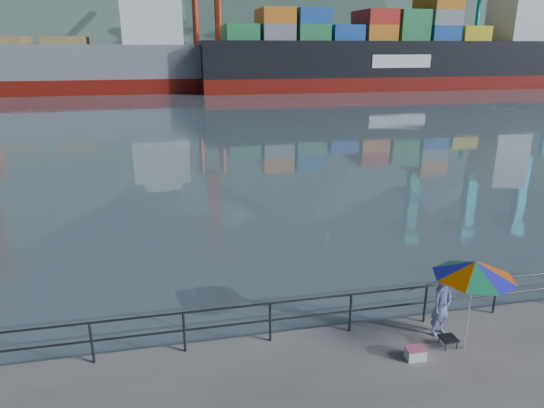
{
  "coord_description": "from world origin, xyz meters",
  "views": [
    {
      "loc": [
        -3.07,
        -8.07,
        6.68
      ],
      "look_at": [
        -0.03,
        6.0,
        2.0
      ],
      "focal_mm": 32.0,
      "sensor_mm": 36.0,
      "label": 1
    }
  ],
  "objects": [
    {
      "name": "container_stacks",
      "position": [
        34.05,
        93.95,
        2.99
      ],
      "size": [
        58.0,
        8.4,
        7.8
      ],
      "color": "red",
      "rests_on": "ground"
    },
    {
      "name": "container_ship",
      "position": [
        35.83,
        71.46,
        5.81
      ],
      "size": [
        63.1,
        10.52,
        18.1
      ],
      "color": "#681009",
      "rests_on": "ground"
    },
    {
      "name": "harbor_water",
      "position": [
        0.0,
        130.0,
        0.0
      ],
      "size": [
        500.0,
        280.0,
        0.0
      ],
      "primitive_type": "cube",
      "color": "slate",
      "rests_on": "ground"
    },
    {
      "name": "fisherman",
      "position": [
        3.08,
        1.12,
        0.78
      ],
      "size": [
        0.66,
        0.55,
        1.55
      ],
      "primitive_type": "imported",
      "rotation": [
        0.0,
        0.0,
        0.36
      ],
      "color": "navy",
      "rests_on": "ground"
    },
    {
      "name": "cooler_bag",
      "position": [
        2.04,
        0.32,
        0.12
      ],
      "size": [
        0.44,
        0.31,
        0.25
      ],
      "primitive_type": "cube",
      "rotation": [
        0.0,
        0.0,
        -0.05
      ],
      "color": "silver",
      "rests_on": "ground"
    },
    {
      "name": "beach_umbrella",
      "position": [
        3.35,
        0.46,
        2.01
      ],
      "size": [
        1.83,
        1.83,
        2.2
      ],
      "color": "white",
      "rests_on": "ground"
    },
    {
      "name": "folding_stool",
      "position": [
        3.02,
        0.59,
        0.13
      ],
      "size": [
        0.36,
        0.36,
        0.24
      ],
      "color": "black",
      "rests_on": "ground"
    },
    {
      "name": "guardrail",
      "position": [
        0.0,
        1.7,
        0.52
      ],
      "size": [
        22.0,
        0.06,
        1.03
      ],
      "color": "#2D3033",
      "rests_on": "ground"
    },
    {
      "name": "bulk_carrier",
      "position": [
        -20.73,
        74.81,
        4.04
      ],
      "size": [
        57.61,
        9.97,
        14.5
      ],
      "color": "#681009",
      "rests_on": "ground"
    },
    {
      "name": "far_dock",
      "position": [
        10.0,
        93.0,
        0.0
      ],
      "size": [
        200.0,
        40.0,
        0.4
      ],
      "primitive_type": "cube",
      "color": "#514F4C",
      "rests_on": "ground"
    },
    {
      "name": "fishing_rod",
      "position": [
        2.89,
        1.86,
        0.0
      ],
      "size": [
        0.06,
        1.54,
        1.09
      ],
      "primitive_type": "cylinder",
      "rotation": [
        0.96,
        0.0,
        -0.03
      ],
      "color": "black",
      "rests_on": "ground"
    }
  ]
}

